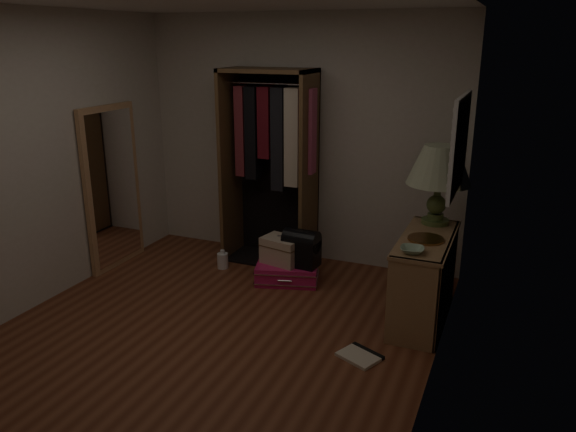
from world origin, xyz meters
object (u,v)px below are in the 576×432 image
at_px(train_case, 282,250).
at_px(white_jug, 223,260).
at_px(floor_mirror, 113,188).
at_px(table_lamp, 439,167).
at_px(black_bag, 301,247).
at_px(open_wardrobe, 273,151).
at_px(console_bookshelf, 425,274).
at_px(pink_suitcase, 287,272).

xyz_separation_m(train_case, white_jug, (-0.71, 0.04, -0.24)).
distance_m(floor_mirror, table_lamp, 3.29).
xyz_separation_m(black_bag, table_lamp, (1.24, 0.11, 0.89)).
xyz_separation_m(open_wardrobe, floor_mirror, (-1.49, -0.77, -0.36)).
bearing_deg(train_case, white_jug, -171.17).
relative_size(open_wardrobe, black_bag, 5.49).
bearing_deg(floor_mirror, train_case, 8.81).
relative_size(train_case, white_jug, 2.16).
xyz_separation_m(black_bag, white_jug, (-0.91, 0.03, -0.29)).
bearing_deg(floor_mirror, console_bookshelf, 0.77).
bearing_deg(train_case, open_wardrobe, 134.60).
relative_size(floor_mirror, pink_suitcase, 2.35).
height_order(train_case, black_bag, black_bag).
bearing_deg(table_lamp, console_bookshelf, -90.53).
relative_size(floor_mirror, table_lamp, 2.40).
relative_size(floor_mirror, white_jug, 8.39).
height_order(pink_suitcase, white_jug, white_jug).
height_order(floor_mirror, train_case, floor_mirror).
bearing_deg(white_jug, console_bookshelf, -7.33).
distance_m(pink_suitcase, train_case, 0.23).
height_order(open_wardrobe, white_jug, open_wardrobe).
xyz_separation_m(pink_suitcase, white_jug, (-0.76, 0.04, -0.01)).
bearing_deg(black_bag, console_bookshelf, -7.21).
height_order(console_bookshelf, black_bag, console_bookshelf).
height_order(open_wardrobe, black_bag, open_wardrobe).
relative_size(console_bookshelf, white_jug, 5.53).
distance_m(train_case, black_bag, 0.21).
distance_m(pink_suitcase, table_lamp, 1.82).
bearing_deg(black_bag, open_wardrobe, 140.94).
distance_m(open_wardrobe, pink_suitcase, 1.27).
bearing_deg(white_jug, pink_suitcase, -2.69).
xyz_separation_m(console_bookshelf, table_lamp, (0.00, 0.36, 0.87)).
distance_m(floor_mirror, white_jug, 1.37).
distance_m(console_bookshelf, open_wardrobe, 2.06).
xyz_separation_m(open_wardrobe, table_lamp, (1.75, -0.37, 0.05)).
bearing_deg(console_bookshelf, floor_mirror, -179.23).
relative_size(open_wardrobe, white_jug, 10.11).
bearing_deg(pink_suitcase, console_bookshelf, -26.30).
xyz_separation_m(train_case, table_lamp, (1.44, 0.12, 0.94)).
height_order(console_bookshelf, floor_mirror, floor_mirror).
xyz_separation_m(console_bookshelf, open_wardrobe, (-1.75, 0.73, 0.82)).
bearing_deg(table_lamp, black_bag, -174.71).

